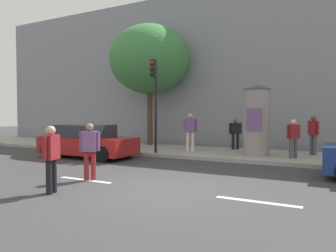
{
  "coord_description": "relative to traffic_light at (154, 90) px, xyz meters",
  "views": [
    {
      "loc": [
        3.68,
        -6.67,
        1.87
      ],
      "look_at": [
        -0.77,
        2.0,
        1.5
      ],
      "focal_mm": 32.93,
      "sensor_mm": 36.0,
      "label": 1
    }
  ],
  "objects": [
    {
      "name": "ground_plane",
      "position": [
        3.12,
        -5.24,
        -2.94
      ],
      "size": [
        80.0,
        80.0,
        0.0
      ],
      "primitive_type": "plane",
      "color": "#38383A"
    },
    {
      "name": "sidewalk_curb",
      "position": [
        3.12,
        1.76,
        -2.86
      ],
      "size": [
        36.0,
        4.0,
        0.15
      ],
      "primitive_type": "cube",
      "color": "#9E9B93",
      "rests_on": "ground_plane"
    },
    {
      "name": "lane_markings",
      "position": [
        3.12,
        -5.24,
        -2.93
      ],
      "size": [
        25.8,
        0.16,
        0.01
      ],
      "color": "silver",
      "rests_on": "ground_plane"
    },
    {
      "name": "building_backdrop",
      "position": [
        3.12,
        6.76,
        1.44
      ],
      "size": [
        36.0,
        5.0,
        8.75
      ],
      "primitive_type": "cube",
      "color": "gray",
      "rests_on": "ground_plane"
    },
    {
      "name": "traffic_light",
      "position": [
        0.0,
        0.0,
        0.0
      ],
      "size": [
        0.24,
        0.45,
        4.13
      ],
      "color": "black",
      "rests_on": "sidewalk_curb"
    },
    {
      "name": "poster_column",
      "position": [
        4.22,
        1.19,
        -1.29
      ],
      "size": [
        1.15,
        1.15,
        2.96
      ],
      "color": "gray",
      "rests_on": "sidewalk_curb"
    },
    {
      "name": "street_tree",
      "position": [
        -2.05,
        3.07,
        2.0
      ],
      "size": [
        4.51,
        4.51,
        6.71
      ],
      "color": "#4C3826",
      "rests_on": "sidewalk_curb"
    },
    {
      "name": "pedestrian_tallest",
      "position": [
        1.04,
        -6.74,
        -2.0
      ],
      "size": [
        0.34,
        0.57,
        1.61
      ],
      "color": "black",
      "rests_on": "ground_plane"
    },
    {
      "name": "pedestrian_in_red_top",
      "position": [
        0.84,
        -5.18,
        -2.0
      ],
      "size": [
        0.52,
        0.4,
        1.62
      ],
      "color": "maroon",
      "rests_on": "ground_plane"
    },
    {
      "name": "pedestrian_near_pole",
      "position": [
        1.21,
        1.23,
        -1.74
      ],
      "size": [
        0.64,
        0.32,
        1.77
      ],
      "color": "silver",
      "rests_on": "sidewalk_curb"
    },
    {
      "name": "pedestrian_with_backpack",
      "position": [
        5.67,
        1.02,
        -1.9
      ],
      "size": [
        0.49,
        0.49,
        1.53
      ],
      "color": "#4C4C51",
      "rests_on": "sidewalk_curb"
    },
    {
      "name": "pedestrian_with_bag",
      "position": [
        6.33,
        2.45,
        -1.81
      ],
      "size": [
        0.45,
        0.45,
        1.68
      ],
      "color": "#4C4C51",
      "rests_on": "sidewalk_curb"
    },
    {
      "name": "pedestrian_in_light_jacket",
      "position": [
        2.86,
        2.98,
        -1.9
      ],
      "size": [
        0.54,
        0.49,
        1.51
      ],
      "color": "black",
      "rests_on": "sidewalk_curb"
    },
    {
      "name": "parked_car_red",
      "position": [
        -2.45,
        -1.65,
        -2.25
      ],
      "size": [
        4.24,
        2.01,
        1.42
      ],
      "color": "maroon",
      "rests_on": "ground_plane"
    }
  ]
}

